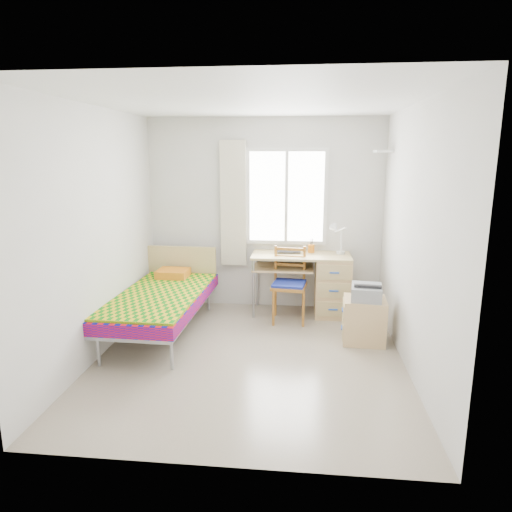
% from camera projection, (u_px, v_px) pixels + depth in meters
% --- Properties ---
extents(floor, '(3.50, 3.50, 0.00)m').
position_uv_depth(floor, '(250.00, 357.00, 4.85)').
color(floor, '#BCAD93').
rests_on(floor, ground).
extents(ceiling, '(3.50, 3.50, 0.00)m').
position_uv_depth(ceiling, '(249.00, 101.00, 4.29)').
color(ceiling, white).
rests_on(ceiling, wall_back).
extents(wall_back, '(3.20, 0.00, 3.20)m').
position_uv_depth(wall_back, '(264.00, 215.00, 6.27)').
color(wall_back, silver).
rests_on(wall_back, ground).
extents(wall_left, '(0.00, 3.50, 3.50)m').
position_uv_depth(wall_left, '(97.00, 234.00, 4.73)').
color(wall_left, silver).
rests_on(wall_left, ground).
extents(wall_right, '(0.00, 3.50, 3.50)m').
position_uv_depth(wall_right, '(414.00, 240.00, 4.41)').
color(wall_right, silver).
rests_on(wall_right, ground).
extents(window, '(1.10, 0.04, 1.30)m').
position_uv_depth(window, '(286.00, 197.00, 6.16)').
color(window, white).
rests_on(window, wall_back).
extents(curtain, '(0.35, 0.05, 1.70)m').
position_uv_depth(curtain, '(233.00, 204.00, 6.21)').
color(curtain, beige).
rests_on(curtain, wall_back).
extents(floating_shelf, '(0.20, 0.32, 0.03)m').
position_uv_depth(floating_shelf, '(383.00, 151.00, 5.59)').
color(floating_shelf, white).
rests_on(floating_shelf, wall_right).
extents(bed, '(1.00, 2.05, 0.88)m').
position_uv_depth(bed, '(163.00, 298.00, 5.48)').
color(bed, '#9799A0').
rests_on(bed, floor).
extents(desk, '(1.31, 0.60, 0.81)m').
position_uv_depth(desk, '(327.00, 282.00, 6.10)').
color(desk, tan).
rests_on(desk, floor).
extents(chair, '(0.46, 0.46, 0.96)m').
position_uv_depth(chair, '(290.00, 280.00, 5.85)').
color(chair, brown).
rests_on(chair, floor).
extents(cabinet, '(0.50, 0.45, 0.51)m').
position_uv_depth(cabinet, '(364.00, 320.00, 5.21)').
color(cabinet, tan).
rests_on(cabinet, floor).
extents(printer, '(0.38, 0.42, 0.17)m').
position_uv_depth(printer, '(366.00, 292.00, 5.13)').
color(printer, '#919498').
rests_on(printer, cabinet).
extents(laptop, '(0.36, 0.24, 0.03)m').
position_uv_depth(laptop, '(288.00, 253.00, 6.08)').
color(laptop, black).
rests_on(laptop, desk).
extents(pen_cup, '(0.10, 0.10, 0.11)m').
position_uv_depth(pen_cup, '(311.00, 249.00, 6.15)').
color(pen_cup, orange).
rests_on(pen_cup, desk).
extents(task_lamp, '(0.24, 0.33, 0.44)m').
position_uv_depth(task_lamp, '(337.00, 235.00, 5.91)').
color(task_lamp, white).
rests_on(task_lamp, desk).
extents(book, '(0.25, 0.28, 0.02)m').
position_uv_depth(book, '(285.00, 270.00, 6.13)').
color(book, gray).
rests_on(book, desk).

